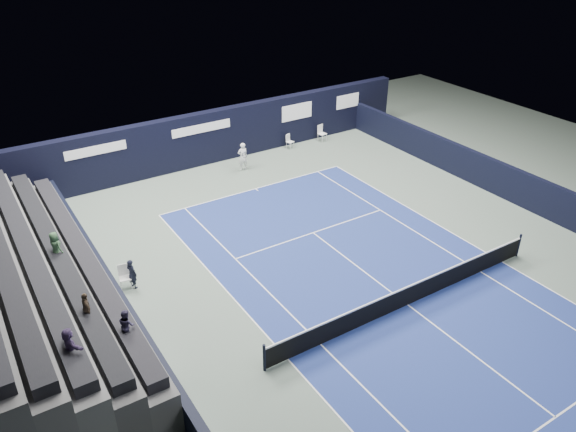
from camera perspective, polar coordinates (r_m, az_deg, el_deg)
name	(u,v)px	position (r m, az deg, el deg)	size (l,w,h in m)	color
ground	(374,279)	(23.47, 8.74, -6.37)	(48.00, 48.00, 0.00)	#58695F
court_surface	(408,305)	(22.34, 12.08, -8.83)	(10.97, 23.77, 0.01)	navy
enclosure_wall_right	(476,168)	(32.26, 18.58, 4.61)	(0.30, 22.00, 1.80)	black
folding_chair_back_a	(289,139)	(35.46, 0.06, 7.85)	(0.50, 0.52, 0.89)	white
folding_chair_back_b	(321,132)	(36.63, 3.40, 8.54)	(0.55, 0.53, 1.06)	white
line_judge_chair	(124,275)	(23.40, -16.28, -5.74)	(0.52, 0.51, 1.01)	silver
line_judge	(132,274)	(23.24, -15.57, -5.67)	(0.47, 0.31, 1.30)	black
court_markings	(408,305)	(22.34, 12.08, -8.81)	(11.03, 23.83, 0.00)	white
tennis_net	(409,294)	(22.04, 12.22, -7.79)	(12.90, 0.10, 1.10)	black
back_sponsor_wall	(216,136)	(33.57, -7.34, 8.10)	(26.00, 0.63, 3.10)	black
side_barrier_left	(114,294)	(22.43, -17.27, -7.54)	(0.33, 22.00, 1.20)	black
tennis_player	(243,156)	(32.37, -4.63, 6.05)	(0.62, 0.82, 1.66)	white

